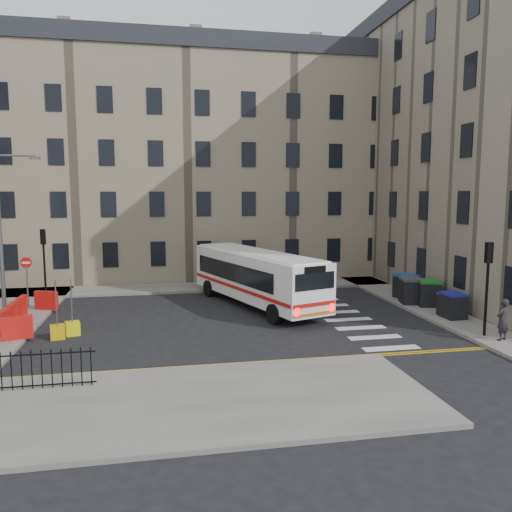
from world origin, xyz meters
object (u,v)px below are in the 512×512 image
object	(u,v)px
wheelie_bin_d	(411,290)
pedestrian	(503,320)
streetlamp	(0,234)
wheelie_bin_b	(450,305)
bollard_chevron	(73,328)
wheelie_bin_c	(428,293)
wheelie_bin_a	(453,305)
bus	(256,275)
bollard_yellow	(58,332)
wheelie_bin_e	(406,286)

from	to	relation	value
wheelie_bin_d	pedestrian	size ratio (longest dim) A/B	0.85
streetlamp	pedestrian	distance (m)	23.61
wheelie_bin_b	bollard_chevron	world-z (taller)	wheelie_bin_b
streetlamp	wheelie_bin_c	bearing A→B (deg)	-4.18
wheelie_bin_a	pedestrian	size ratio (longest dim) A/B	0.71
wheelie_bin_c	wheelie_bin_d	bearing A→B (deg)	146.85
wheelie_bin_a	pedestrian	world-z (taller)	pedestrian
pedestrian	bus	bearing A→B (deg)	-70.35
bus	bollard_yellow	xyz separation A→B (m)	(-9.74, -4.71, -1.44)
wheelie_bin_d	bollard_yellow	bearing A→B (deg)	-157.09
pedestrian	bollard_chevron	xyz separation A→B (m)	(-18.05, 4.76, -0.74)
wheelie_bin_c	wheelie_bin_b	bearing A→B (deg)	-77.61
wheelie_bin_c	bollard_yellow	world-z (taller)	wheelie_bin_c
wheelie_bin_a	bollard_yellow	xyz separation A→B (m)	(-18.77, 0.43, -0.49)
streetlamp	bollard_chevron	bearing A→B (deg)	-42.58
bus	wheelie_bin_e	distance (m)	9.10
bollard_chevron	wheelie_bin_a	bearing A→B (deg)	-2.83
wheelie_bin_a	wheelie_bin_d	xyz separation A→B (m)	(-0.42, 3.55, 0.08)
wheelie_bin_b	bollard_yellow	xyz separation A→B (m)	(-18.82, 0.06, -0.43)
bus	wheelie_bin_d	size ratio (longest dim) A/B	7.39
wheelie_bin_e	streetlamp	bearing A→B (deg)	156.52
bollard_yellow	bollard_chevron	distance (m)	0.73
wheelie_bin_a	wheelie_bin_c	size ratio (longest dim) A/B	0.82
bus	bollard_chevron	distance (m)	10.22
wheelie_bin_d	wheelie_bin_e	distance (m)	1.43
bus	wheelie_bin_c	world-z (taller)	bus
wheelie_bin_e	bollard_chevron	bearing A→B (deg)	167.62
wheelie_bin_b	wheelie_bin_d	bearing A→B (deg)	91.65
wheelie_bin_e	pedestrian	distance (m)	8.78
bollard_chevron	wheelie_bin_c	bearing A→B (deg)	5.83
wheelie_bin_e	pedestrian	bearing A→B (deg)	-116.01
wheelie_bin_d	wheelie_bin_e	world-z (taller)	wheelie_bin_d
wheelie_bin_a	bollard_chevron	size ratio (longest dim) A/B	2.12
bollard_chevron	wheelie_bin_b	bearing A→B (deg)	-1.68
bus	wheelie_bin_b	distance (m)	10.31
wheelie_bin_d	bollard_chevron	world-z (taller)	wheelie_bin_d
streetlamp	pedestrian	world-z (taller)	streetlamp
streetlamp	wheelie_bin_b	distance (m)	22.74
wheelie_bin_b	pedestrian	world-z (taller)	pedestrian
streetlamp	bus	xyz separation A→B (m)	(13.00, 0.73, -2.59)
bus	wheelie_bin_e	bearing A→B (deg)	-20.35
bollard_yellow	bollard_chevron	world-z (taller)	same
bus	bollard_chevron	world-z (taller)	bus
wheelie_bin_c	pedestrian	world-z (taller)	pedestrian
wheelie_bin_d	streetlamp	bearing A→B (deg)	-169.03
streetlamp	bollard_chevron	world-z (taller)	streetlamp
wheelie_bin_b	streetlamp	bearing A→B (deg)	162.78
wheelie_bin_a	pedestrian	bearing A→B (deg)	-93.67
streetlamp	wheelie_bin_c	size ratio (longest dim) A/B	5.22
bus	wheelie_bin_a	bearing A→B (deg)	-48.57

